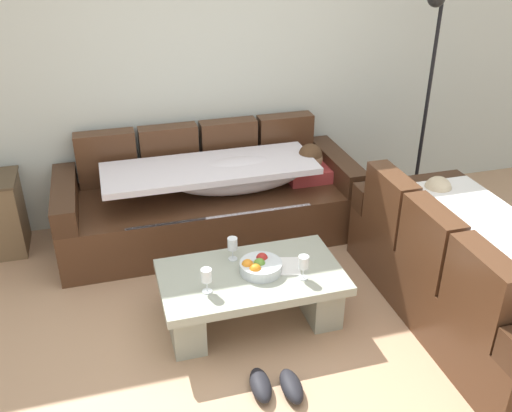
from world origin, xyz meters
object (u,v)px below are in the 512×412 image
(open_magazine, at_px, (279,266))
(floor_lamp, at_px, (426,92))
(wine_glass_near_right, at_px, (304,263))
(couch_along_wall, at_px, (214,199))
(wine_glass_far_back, at_px, (232,245))
(pair_of_shoes, at_px, (276,386))
(coffee_table, at_px, (251,291))
(fruit_bowl, at_px, (259,266))
(couch_near_window, at_px, (470,273))
(wine_glass_near_left, at_px, (206,276))

(open_magazine, bearing_deg, floor_lamp, 49.04)
(wine_glass_near_right, distance_m, open_magazine, 0.23)
(couch_along_wall, bearing_deg, wine_glass_near_right, -77.38)
(wine_glass_far_back, height_order, pair_of_shoes, wine_glass_far_back)
(coffee_table, distance_m, floor_lamp, 2.35)
(wine_glass_near_right, bearing_deg, fruit_bowl, 149.70)
(coffee_table, bearing_deg, wine_glass_far_back, 111.19)
(couch_near_window, relative_size, fruit_bowl, 6.93)
(fruit_bowl, xyz_separation_m, pair_of_shoes, (-0.09, -0.67, -0.38))
(fruit_bowl, height_order, open_magazine, fruit_bowl)
(couch_near_window, height_order, pair_of_shoes, couch_near_window)
(couch_along_wall, distance_m, wine_glass_far_back, 1.02)
(wine_glass_near_left, bearing_deg, wine_glass_far_back, 52.32)
(couch_along_wall, height_order, fruit_bowl, couch_along_wall)
(floor_lamp, bearing_deg, couch_near_window, -106.30)
(open_magazine, distance_m, pair_of_shoes, 0.80)
(couch_near_window, xyz_separation_m, wine_glass_far_back, (-1.50, 0.53, 0.16))
(coffee_table, bearing_deg, pair_of_shoes, -93.26)
(wine_glass_far_back, relative_size, pair_of_shoes, 0.50)
(fruit_bowl, xyz_separation_m, wine_glass_near_left, (-0.37, -0.12, 0.07))
(fruit_bowl, bearing_deg, wine_glass_near_right, -30.30)
(couch_near_window, relative_size, wine_glass_near_right, 11.68)
(open_magazine, relative_size, floor_lamp, 0.14)
(coffee_table, bearing_deg, floor_lamp, 31.65)
(open_magazine, height_order, floor_lamp, floor_lamp)
(couch_along_wall, bearing_deg, fruit_bowl, -87.69)
(fruit_bowl, height_order, pair_of_shoes, fruit_bowl)
(couch_near_window, distance_m, wine_glass_near_right, 1.15)
(wine_glass_far_back, xyz_separation_m, open_magazine, (0.27, -0.18, -0.11))
(floor_lamp, bearing_deg, open_magazine, -145.90)
(wine_glass_near_right, distance_m, wine_glass_far_back, 0.51)
(wine_glass_far_back, height_order, floor_lamp, floor_lamp)
(couch_along_wall, distance_m, floor_lamp, 2.01)
(floor_lamp, bearing_deg, fruit_bowl, -147.66)
(coffee_table, bearing_deg, wine_glass_near_right, -25.19)
(couch_near_window, height_order, floor_lamp, floor_lamp)
(couch_near_window, height_order, wine_glass_near_right, couch_near_window)
(coffee_table, distance_m, fruit_bowl, 0.19)
(fruit_bowl, xyz_separation_m, open_magazine, (0.14, 0.02, -0.04))
(fruit_bowl, distance_m, wine_glass_far_back, 0.24)
(open_magazine, bearing_deg, wine_glass_near_right, -40.49)
(wine_glass_near_left, relative_size, floor_lamp, 0.09)
(couch_along_wall, relative_size, wine_glass_near_right, 14.72)
(coffee_table, height_order, fruit_bowl, fruit_bowl)
(couch_along_wall, relative_size, wine_glass_near_left, 14.72)
(wine_glass_near_left, bearing_deg, pair_of_shoes, -63.20)
(couch_along_wall, distance_m, couch_near_window, 2.09)
(wine_glass_far_back, relative_size, floor_lamp, 0.09)
(couch_near_window, bearing_deg, fruit_bowl, 76.21)
(fruit_bowl, relative_size, floor_lamp, 0.14)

